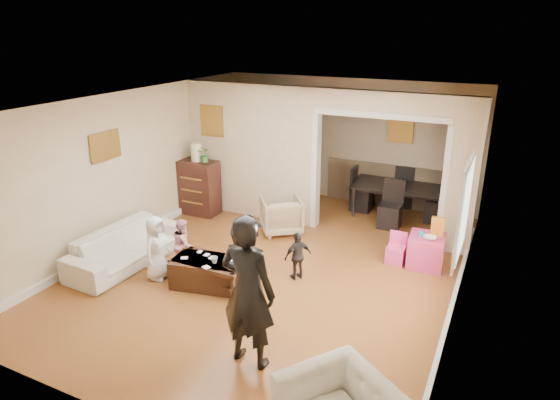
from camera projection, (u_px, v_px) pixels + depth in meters
The scene contains 26 objects.
floor at pixel (275, 266), 7.76m from camera, with size 7.00×7.00×0.00m, color #A16029.
partition_left at pixel (252, 152), 9.40m from camera, with size 2.75×0.18×2.60m, color beige.
partition_right at pixel (461, 178), 7.82m from camera, with size 0.55×0.18×2.60m, color beige.
partition_header at pixel (382, 102), 8.00m from camera, with size 2.22×0.18×0.35m, color beige.
window_pane at pixel (465, 210), 5.77m from camera, with size 0.03×0.95×1.10m, color white.
framed_art_partition at pixel (212, 121), 9.46m from camera, with size 0.45×0.03×0.55m, color brown.
framed_art_sofa_wall at pixel (105, 146), 7.74m from camera, with size 0.03×0.55×0.40m, color brown.
framed_art_alcove at pixel (401, 127), 9.63m from camera, with size 0.45×0.03×0.55m, color brown.
sofa at pixel (127, 246), 7.74m from camera, with size 2.01×0.79×0.59m, color beige.
armchair_back at pixel (281, 215), 8.92m from camera, with size 0.70×0.72×0.66m, color tan.
dresser at pixel (199, 187), 9.73m from camera, with size 0.80×0.45×1.09m, color #351310.
table_lamp at pixel (196, 152), 9.48m from camera, with size 0.22×0.22×0.36m, color beige.
potted_plant at pixel (205, 154), 9.41m from camera, with size 0.28×0.24×0.31m, color #467835.
coffee_table at pixel (211, 273), 7.10m from camera, with size 1.12×0.56×0.42m, color #3C2213.
coffee_cup at pixel (214, 260), 6.93m from camera, with size 0.10×0.10×0.09m, color silver.
play_table at pixel (426, 251), 7.67m from camera, with size 0.54×0.54×0.51m, color #D63872.
cereal_box at pixel (438, 226), 7.57m from camera, with size 0.20×0.07×0.30m, color gold.
cyan_cup at pixel (421, 234), 7.57m from camera, with size 0.08×0.08×0.08m, color teal.
toy_block at pixel (421, 230), 7.72m from camera, with size 0.08×0.06×0.05m, color red.
play_bowl at pixel (430, 238), 7.45m from camera, with size 0.20×0.20×0.05m, color silver.
dining_table at pixel (398, 201), 9.67m from camera, with size 1.80×1.00×0.63m, color black.
adult_person at pixel (248, 292), 5.27m from camera, with size 0.66×0.43×1.80m, color black.
child_kneel_a at pixel (157, 248), 7.22m from camera, with size 0.49×0.32×0.99m, color white.
child_kneel_b at pixel (184, 244), 7.57m from camera, with size 0.40×0.31×0.81m, color pink.
child_toddler at pixel (298, 256), 7.25m from camera, with size 0.44×0.18×0.75m, color black.
craft_papers at pixel (210, 259), 7.06m from camera, with size 0.85×0.51×0.00m.
Camera 1 is at (3.09, -6.20, 3.64)m, focal length 31.19 mm.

